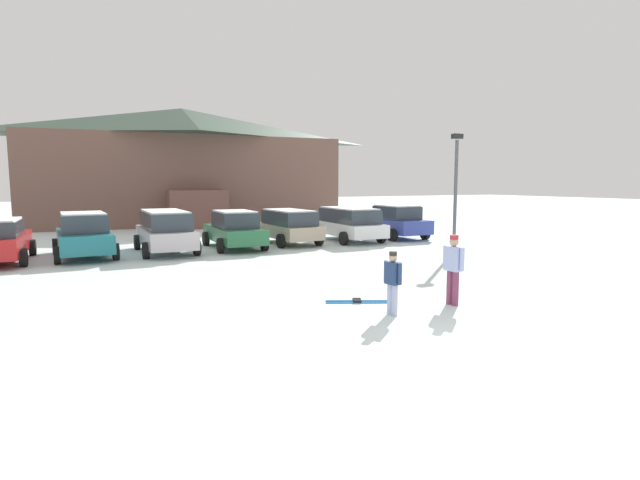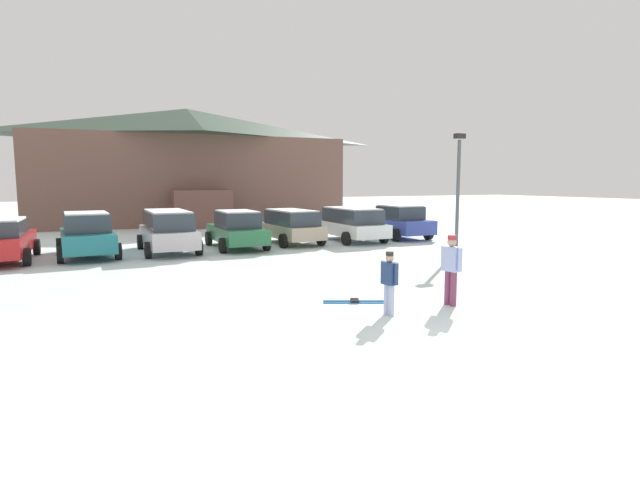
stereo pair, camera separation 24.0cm
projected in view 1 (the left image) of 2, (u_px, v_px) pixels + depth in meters
ground at (466, 348)px, 8.74m from camera, size 160.00×160.00×0.00m
ski_lodge at (183, 165)px, 36.33m from camera, size 21.54×12.41×8.18m
parked_teal_hatchback at (84, 235)px, 19.20m from camera, size 2.33×4.64×1.75m
parked_silver_wagon at (165, 230)px, 20.49m from camera, size 2.15×4.76×1.74m
parked_green_coupe at (234, 229)px, 21.83m from camera, size 2.16×4.61×1.66m
parked_beige_suv at (289, 225)px, 23.40m from camera, size 2.25×4.17×1.61m
parked_white_suv at (349, 223)px, 24.52m from camera, size 2.29×4.70×1.65m
parked_blue_hatchback at (395, 222)px, 25.87m from camera, size 2.19×4.20×1.72m
skier_teen_in_navy_coat at (393, 279)px, 10.82m from camera, size 0.25×0.52×1.41m
skier_adult_in_blue_parka at (453, 266)px, 11.72m from camera, size 0.29×0.62×1.67m
pair_of_skis at (359, 301)px, 12.09m from camera, size 1.59×0.95×0.08m
lamp_post at (456, 186)px, 20.29m from camera, size 0.44×0.24×4.83m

